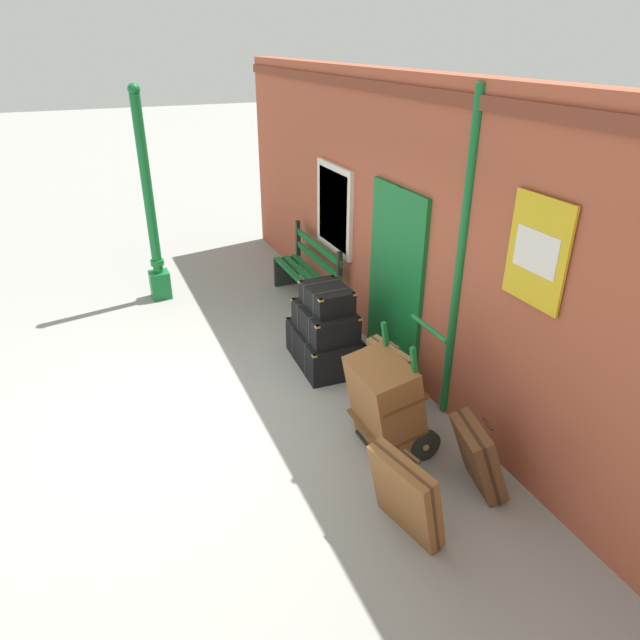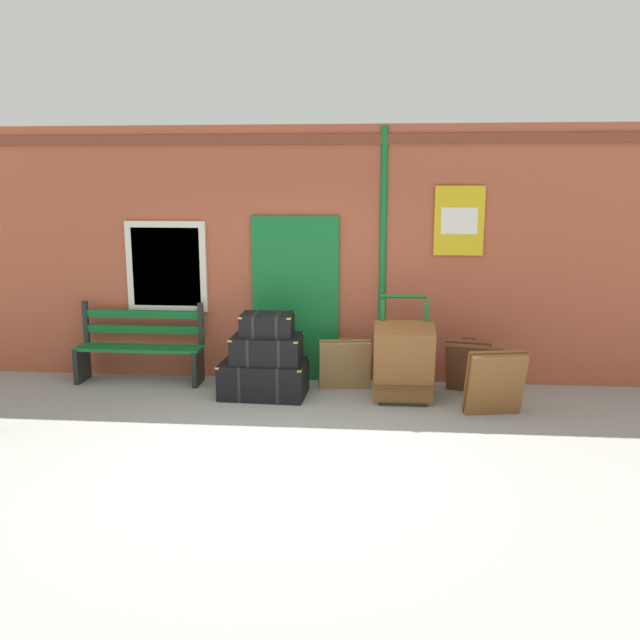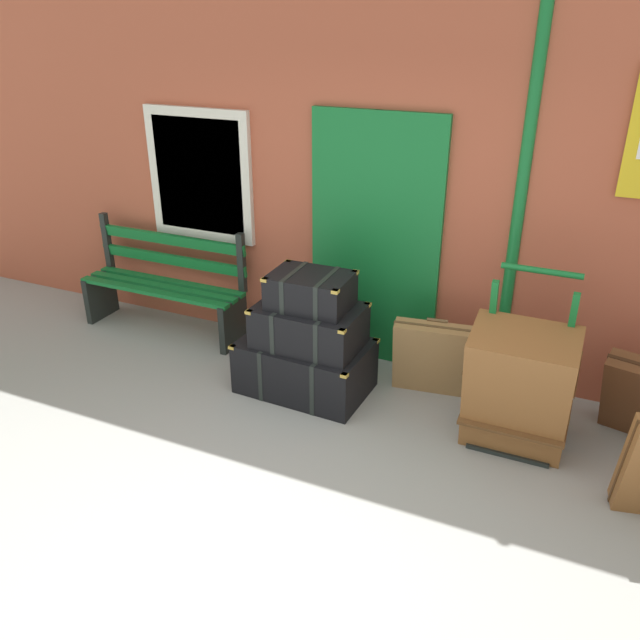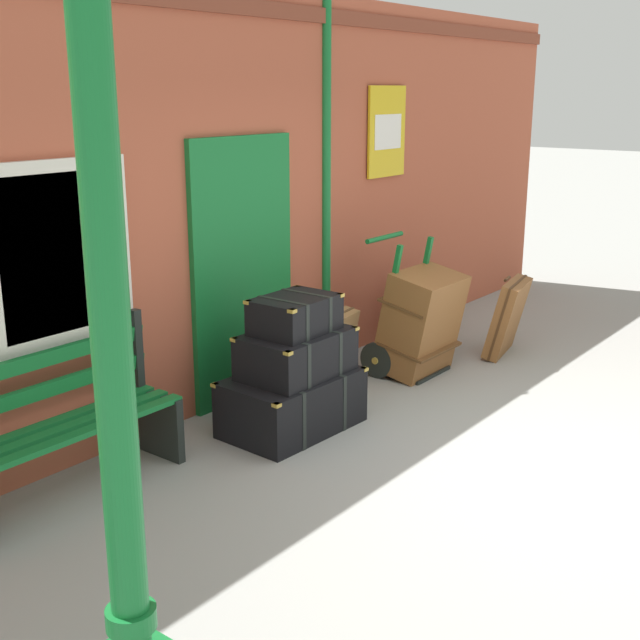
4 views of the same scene
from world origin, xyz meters
TOP-DOWN VIEW (x-y plane):
  - ground_plane at (0.00, 0.00)m, footprint 60.00×60.00m
  - brick_facade at (-0.01, 2.60)m, footprint 10.40×0.35m
  - platform_bench at (-2.11, 2.16)m, footprint 1.60×0.43m
  - steamer_trunk_base at (-0.44, 1.69)m, footprint 1.04×0.69m
  - steamer_trunk_middle at (-0.40, 1.68)m, footprint 0.82×0.56m
  - steamer_trunk_top at (-0.39, 1.70)m, footprint 0.62×0.46m
  - porters_trolley at (1.20, 1.77)m, footprint 0.71×0.58m
  - large_brown_trunk at (1.20, 1.59)m, footprint 0.70×0.60m
  - suitcase_beige at (0.50, 2.06)m, footprint 0.65×0.34m

SIDE VIEW (x-z plane):
  - ground_plane at x=0.00m, z-range 0.00..0.00m
  - steamer_trunk_base at x=-0.44m, z-range 0.00..0.42m
  - porters_trolley at x=1.20m, z-range -0.33..0.87m
  - suitcase_beige at x=0.50m, z-range -0.01..0.63m
  - platform_bench at x=-2.11m, z-range -0.06..0.95m
  - large_brown_trunk at x=1.20m, z-range 0.00..0.95m
  - steamer_trunk_middle at x=-0.40m, z-range 0.42..0.74m
  - steamer_trunk_top at x=-0.39m, z-range 0.74..1.00m
  - brick_facade at x=-0.01m, z-range 0.00..3.20m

